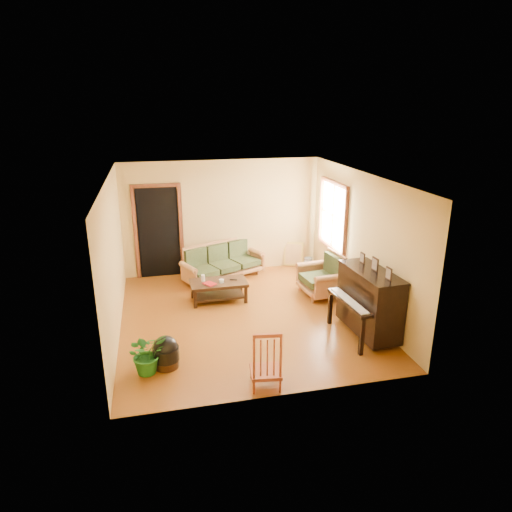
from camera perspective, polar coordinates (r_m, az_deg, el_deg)
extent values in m
plane|color=#63310D|center=(8.63, -1.43, -7.48)|extent=(5.00, 5.00, 0.00)
cube|color=black|center=(10.44, -12.07, 2.86)|extent=(1.08, 0.16, 2.05)
cube|color=white|center=(9.91, 9.62, 5.00)|extent=(0.12, 1.36, 1.46)
cube|color=#9D6339|center=(10.26, -4.09, -0.72)|extent=(2.01, 1.46, 0.80)
cube|color=black|center=(9.21, -4.68, -4.37)|extent=(1.13, 0.63, 0.41)
cube|color=#9D6339|center=(9.43, 8.04, -2.33)|extent=(0.96, 0.99, 0.90)
cube|color=black|center=(7.96, 13.97, -5.77)|extent=(0.87, 1.37, 1.17)
cylinder|color=black|center=(7.15, -11.17, -12.10)|extent=(0.52, 0.52, 0.38)
cube|color=maroon|center=(6.47, 1.23, -12.53)|extent=(0.48, 0.51, 0.91)
cube|color=gold|center=(11.08, 4.71, 0.27)|extent=(0.47, 0.26, 0.62)
cylinder|color=#305191|center=(11.08, 6.52, -0.83)|extent=(0.21, 0.21, 0.24)
imported|color=#1B611C|center=(7.01, -13.48, -11.73)|extent=(0.72, 0.68, 0.64)
imported|color=maroon|center=(8.94, -6.26, -3.65)|extent=(0.29, 0.31, 0.02)
cylinder|color=silver|center=(9.16, -6.63, -2.75)|extent=(0.08, 0.08, 0.13)
cylinder|color=silver|center=(9.06, -4.34, -3.13)|extent=(0.13, 0.13, 0.07)
cube|color=black|center=(9.19, -2.84, -2.96)|extent=(0.15, 0.08, 0.01)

